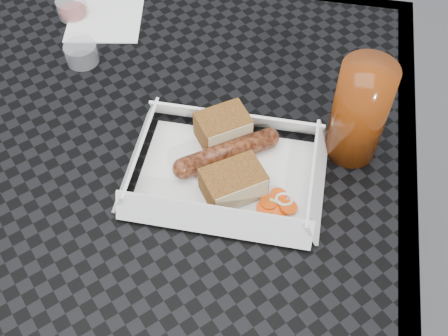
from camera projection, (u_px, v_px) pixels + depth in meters
name	position (u px, v px, depth m)	size (l,w,h in m)	color
patio_table	(127.00, 179.00, 0.83)	(0.80, 0.80, 0.74)	black
food_tray	(225.00, 175.00, 0.74)	(0.22, 0.15, 0.00)	white
bratwurst	(227.00, 153.00, 0.74)	(0.13, 0.10, 0.03)	brown
bread_near	(223.00, 128.00, 0.75)	(0.07, 0.05, 0.04)	brown
bread_far	(233.00, 183.00, 0.70)	(0.08, 0.05, 0.04)	brown
veg_garnish	(278.00, 202.00, 0.71)	(0.03, 0.03, 0.00)	#DD4509
napkin	(105.00, 19.00, 0.93)	(0.12, 0.12, 0.00)	white
condiment_cup_sauce	(72.00, 8.00, 0.93)	(0.05, 0.05, 0.03)	maroon
condiment_cup_empty	(81.00, 53.00, 0.86)	(0.05, 0.05, 0.03)	silver
drink_glass	(360.00, 112.00, 0.71)	(0.07, 0.07, 0.15)	#662708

